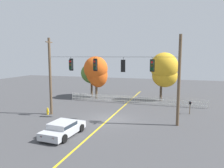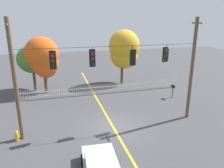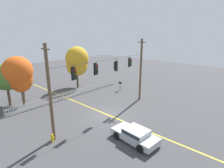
{
  "view_description": "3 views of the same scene",
  "coord_description": "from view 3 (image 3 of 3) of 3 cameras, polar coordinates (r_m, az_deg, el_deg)",
  "views": [
    {
      "loc": [
        6.56,
        -20.04,
        6.25
      ],
      "look_at": [
        0.43,
        -0.31,
        3.59
      ],
      "focal_mm": 35.12,
      "sensor_mm": 36.0,
      "label": 1
    },
    {
      "loc": [
        -4.02,
        -14.48,
        8.02
      ],
      "look_at": [
        -0.16,
        -0.38,
        3.55
      ],
      "focal_mm": 34.71,
      "sensor_mm": 36.0,
      "label": 2
    },
    {
      "loc": [
        -13.2,
        -12.79,
        8.86
      ],
      "look_at": [
        0.47,
        -0.39,
        3.53
      ],
      "focal_mm": 28.77,
      "sensor_mm": 36.0,
      "label": 3
    }
  ],
  "objects": [
    {
      "name": "autumn_maple_near_fence",
      "position": [
        25.28,
        -30.08,
        2.19
      ],
      "size": [
        3.94,
        3.72,
        5.41
      ],
      "color": "brown",
      "rests_on": "ground"
    },
    {
      "name": "fire_hydrant",
      "position": [
        16.45,
        -18.45,
        -15.91
      ],
      "size": [
        0.38,
        0.22,
        0.74
      ],
      "color": "gold",
      "rests_on": "ground"
    },
    {
      "name": "traffic_signal_westbound_side",
      "position": [
        19.77,
        1.12,
        5.79
      ],
      "size": [
        0.43,
        0.38,
        1.41
      ],
      "color": "black"
    },
    {
      "name": "white_picket_fence",
      "position": [
        26.26,
        -12.27,
        -2.77
      ],
      "size": [
        17.97,
        0.06,
        1.05
      ],
      "color": "silver",
      "rests_on": "ground"
    },
    {
      "name": "ground",
      "position": [
        20.41,
        -1.71,
        -9.63
      ],
      "size": [
        80.0,
        80.0,
        0.0
      ],
      "primitive_type": "plane",
      "color": "#424244"
    },
    {
      "name": "roadside_mailbox",
      "position": [
        28.22,
        2.6,
        0.23
      ],
      "size": [
        0.25,
        0.44,
        1.4
      ],
      "color": "brown",
      "rests_on": "ground"
    },
    {
      "name": "lane_centerline_stripe",
      "position": [
        20.4,
        -1.71,
        -9.62
      ],
      "size": [
        0.16,
        36.0,
        0.01
      ],
      "primitive_type": "cube",
      "color": "gold",
      "rests_on": "ground"
    },
    {
      "name": "autumn_oak_far_east",
      "position": [
        30.02,
        -11.06,
        6.94
      ],
      "size": [
        3.79,
        3.71,
        6.72
      ],
      "color": "#473828",
      "rests_on": "ground"
    },
    {
      "name": "traffic_signal_eastbound_side",
      "position": [
        21.83,
        5.75,
        6.86
      ],
      "size": [
        0.43,
        0.38,
        1.33
      ],
      "color": "black"
    },
    {
      "name": "traffic_signal_northbound_primary",
      "position": [
        16.11,
        -11.98,
        3.23
      ],
      "size": [
        0.43,
        0.38,
        1.4
      ],
      "color": "black"
    },
    {
      "name": "traffic_signal_northbound_secondary",
      "position": [
        17.74,
        -5.08,
        4.72
      ],
      "size": [
        0.43,
        0.38,
        1.39
      ],
      "color": "black"
    },
    {
      "name": "parked_car",
      "position": [
        15.76,
        7.41,
        -15.64
      ],
      "size": [
        2.22,
        4.18,
        1.15
      ],
      "color": "#B7BABF",
      "rests_on": "ground"
    },
    {
      "name": "signal_support_span",
      "position": [
        18.98,
        -1.81,
        1.69
      ],
      "size": [
        13.29,
        1.1,
        8.11
      ],
      "color": "brown",
      "rests_on": "ground"
    },
    {
      "name": "autumn_maple_mid",
      "position": [
        24.51,
        -27.68,
        2.79
      ],
      "size": [
        3.55,
        3.05,
        6.18
      ],
      "color": "brown",
      "rests_on": "ground"
    }
  ]
}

